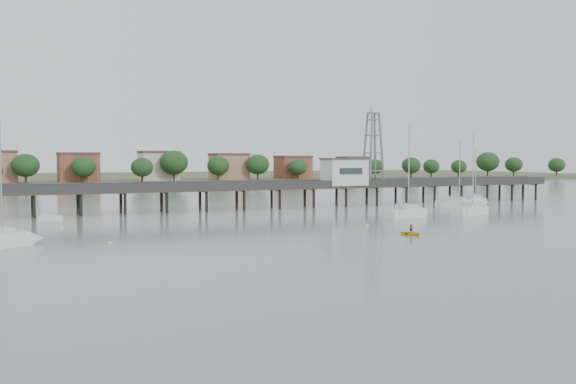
# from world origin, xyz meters

# --- Properties ---
(ground_plane) EXTENTS (500.00, 500.00, 0.00)m
(ground_plane) POSITION_xyz_m (0.00, 0.00, 0.00)
(ground_plane) COLOR slate
(ground_plane) RESTS_ON ground
(pier) EXTENTS (150.00, 5.00, 5.50)m
(pier) POSITION_xyz_m (0.00, 60.00, 3.79)
(pier) COLOR #2D2823
(pier) RESTS_ON ground
(pier_building) EXTENTS (8.40, 5.40, 5.30)m
(pier_building) POSITION_xyz_m (25.00, 60.00, 6.67)
(pier_building) COLOR silver
(pier_building) RESTS_ON ground
(lattice_tower) EXTENTS (3.20, 3.20, 15.50)m
(lattice_tower) POSITION_xyz_m (31.50, 60.00, 11.10)
(lattice_tower) COLOR slate
(lattice_tower) RESTS_ON ground
(sailboat_a) EXTENTS (8.69, 6.52, 14.19)m
(sailboat_a) POSITION_xyz_m (-35.44, 24.49, 0.64)
(sailboat_a) COLOR white
(sailboat_a) RESTS_ON ground
(sailboat_c) EXTENTS (9.73, 5.51, 15.33)m
(sailboat_c) POSITION_xyz_m (23.04, 34.91, 0.63)
(sailboat_c) COLOR white
(sailboat_c) RESTS_ON ground
(sailboat_d) EXTENTS (9.25, 5.30, 14.62)m
(sailboat_d) POSITION_xyz_m (35.04, 34.15, 0.64)
(sailboat_d) COLOR white
(sailboat_d) RESTS_ON ground
(sailboat_e) EXTENTS (7.20, 7.55, 13.37)m
(sailboat_e) POSITION_xyz_m (42.09, 45.42, 0.64)
(sailboat_e) COLOR white
(sailboat_e) RESTS_ON ground
(sailboat_f) EXTENTS (7.42, 3.21, 11.96)m
(sailboat_f) POSITION_xyz_m (50.05, 50.86, 0.65)
(sailboat_f) COLOR white
(sailboat_f) RESTS_ON ground
(white_tender) EXTENTS (3.57, 2.16, 1.29)m
(white_tender) POSITION_xyz_m (-29.39, 52.25, 0.40)
(white_tender) COLOR white
(white_tender) RESTS_ON ground
(yellow_dinghy) EXTENTS (2.16, 0.95, 2.92)m
(yellow_dinghy) POSITION_xyz_m (8.56, 15.22, 0.00)
(yellow_dinghy) COLOR yellow
(yellow_dinghy) RESTS_ON ground
(dinghy_occupant) EXTENTS (0.72, 1.14, 0.26)m
(dinghy_occupant) POSITION_xyz_m (8.56, 15.22, 0.00)
(dinghy_occupant) COLOR black
(dinghy_occupant) RESTS_ON ground
(mooring_buoys) EXTENTS (73.21, 23.00, 0.39)m
(mooring_buoys) POSITION_xyz_m (2.94, 32.33, 0.08)
(mooring_buoys) COLOR beige
(mooring_buoys) RESTS_ON ground
(far_shore) EXTENTS (500.00, 170.00, 10.40)m
(far_shore) POSITION_xyz_m (0.36, 239.58, 0.95)
(far_shore) COLOR #475133
(far_shore) RESTS_ON ground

